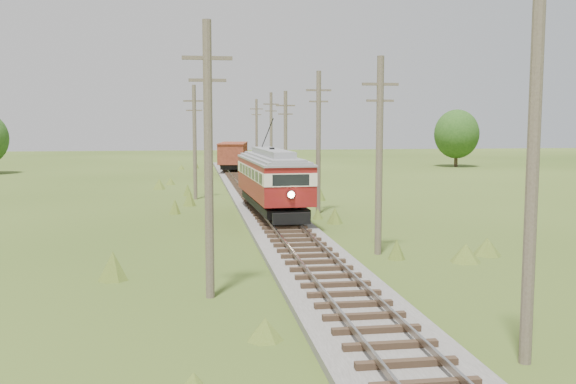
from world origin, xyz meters
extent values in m
cube|color=#605B54|center=(0.00, 34.00, 0.12)|extent=(3.60, 96.00, 0.25)
cube|color=#726659|center=(-0.72, 34.00, 0.48)|extent=(0.08, 96.00, 0.17)
cube|color=#726659|center=(0.72, 34.00, 0.48)|extent=(0.08, 96.00, 0.17)
cube|color=#2D2116|center=(0.00, 34.00, 0.33)|extent=(2.40, 96.00, 0.16)
cube|color=black|center=(0.00, 29.10, 1.00)|extent=(2.76, 10.89, 0.44)
cube|color=maroon|center=(0.00, 29.10, 1.98)|extent=(3.21, 11.84, 1.08)
cube|color=#F0E3C5|center=(0.00, 29.10, 2.86)|extent=(3.24, 11.90, 0.68)
cube|color=black|center=(0.00, 29.10, 2.86)|extent=(3.24, 11.37, 0.54)
cube|color=maroon|center=(0.00, 29.10, 3.35)|extent=(3.21, 11.84, 0.29)
cube|color=gray|center=(0.00, 29.10, 3.67)|extent=(3.27, 11.96, 0.37)
cube|color=gray|center=(0.00, 29.10, 4.00)|extent=(1.58, 8.85, 0.39)
sphere|color=#FFF2BF|center=(0.24, 23.15, 2.13)|extent=(0.35, 0.35, 0.35)
cylinder|color=black|center=(-0.07, 30.85, 5.11)|extent=(0.24, 4.56, 1.89)
cylinder|color=black|center=(-0.56, 24.63, 0.95)|extent=(0.15, 0.79, 0.78)
cylinder|color=black|center=(0.91, 24.69, 0.95)|extent=(0.15, 0.79, 0.78)
cylinder|color=black|center=(-0.91, 33.50, 0.95)|extent=(0.15, 0.79, 0.78)
cylinder|color=black|center=(0.56, 33.56, 0.95)|extent=(0.15, 0.79, 0.78)
cube|color=black|center=(0.00, 65.33, 0.94)|extent=(3.34, 8.12, 0.55)
cube|color=#5F2416|center=(0.00, 65.33, 2.31)|extent=(4.02, 9.07, 2.19)
cube|color=#5F2416|center=(0.00, 65.33, 3.46)|extent=(4.10, 9.25, 0.13)
cylinder|color=black|center=(-1.17, 62.84, 1.00)|extent=(0.25, 0.89, 0.88)
cylinder|color=black|center=(0.45, 62.62, 1.00)|extent=(0.25, 0.89, 0.88)
cylinder|color=black|center=(-0.45, 68.05, 1.00)|extent=(0.25, 0.89, 0.88)
cylinder|color=black|center=(1.17, 67.82, 1.00)|extent=(0.25, 0.89, 0.88)
cone|color=gray|center=(4.57, 48.92, 0.61)|extent=(3.24, 3.24, 1.21)
cone|color=gray|center=(5.38, 47.91, 0.35)|extent=(1.82, 1.82, 0.71)
cylinder|color=brown|center=(3.10, 5.00, 4.40)|extent=(0.30, 0.30, 8.80)
cylinder|color=brown|center=(3.30, 18.00, 4.30)|extent=(0.30, 0.30, 8.60)
cube|color=brown|center=(3.30, 18.00, 7.40)|extent=(1.60, 0.12, 0.12)
cube|color=brown|center=(3.30, 18.00, 6.70)|extent=(1.20, 0.10, 0.10)
cylinder|color=brown|center=(3.20, 31.00, 4.50)|extent=(0.30, 0.30, 9.00)
cube|color=brown|center=(3.20, 31.00, 7.80)|extent=(1.60, 0.12, 0.12)
cube|color=brown|center=(3.20, 31.00, 7.10)|extent=(1.20, 0.10, 0.10)
cylinder|color=brown|center=(3.00, 44.00, 4.20)|extent=(0.30, 0.30, 8.40)
cube|color=brown|center=(3.00, 44.00, 7.20)|extent=(1.60, 0.12, 0.12)
cube|color=brown|center=(3.00, 44.00, 6.50)|extent=(1.20, 0.10, 0.10)
cylinder|color=brown|center=(3.40, 57.00, 4.45)|extent=(0.30, 0.30, 8.90)
cube|color=brown|center=(3.40, 57.00, 7.70)|extent=(1.60, 0.12, 0.12)
cube|color=brown|center=(3.40, 57.00, 7.00)|extent=(1.20, 0.10, 0.10)
cylinder|color=brown|center=(3.20, 70.00, 4.35)|extent=(0.30, 0.30, 8.70)
cube|color=brown|center=(3.20, 70.00, 7.50)|extent=(1.60, 0.12, 0.12)
cube|color=brown|center=(3.20, 70.00, 6.80)|extent=(1.20, 0.10, 0.10)
cylinder|color=brown|center=(-4.20, 12.00, 4.50)|extent=(0.30, 0.30, 9.00)
cube|color=brown|center=(-4.20, 12.00, 7.80)|extent=(1.60, 0.12, 0.12)
cube|color=brown|center=(-4.20, 12.00, 7.10)|extent=(1.20, 0.10, 0.10)
cylinder|color=brown|center=(-4.50, 40.00, 4.30)|extent=(0.30, 0.30, 8.60)
cube|color=brown|center=(-4.50, 40.00, 7.40)|extent=(1.60, 0.12, 0.12)
cube|color=brown|center=(-4.50, 40.00, 6.70)|extent=(1.20, 0.10, 0.10)
cylinder|color=#38281C|center=(30.00, 72.00, 1.26)|extent=(0.50, 0.50, 2.52)
ellipsoid|color=#1F4615|center=(30.00, 72.00, 4.34)|extent=(5.88, 5.88, 6.47)
camera|label=1|loc=(-4.73, -8.85, 5.73)|focal=40.00mm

